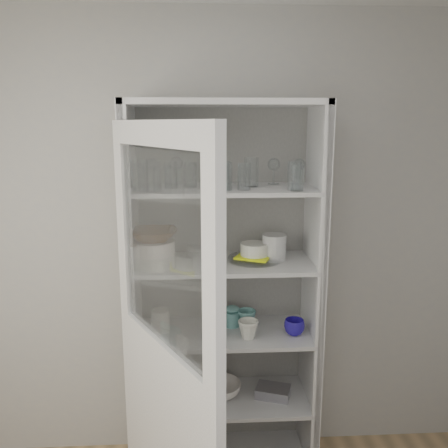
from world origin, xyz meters
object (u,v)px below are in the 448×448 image
(goblet_0, at_px, (153,170))
(yellow_trivet, at_px, (254,256))
(goblet_2, at_px, (274,170))
(measuring_cups, at_px, (212,333))
(mug_white, at_px, (248,329))
(teal_jar, at_px, (232,317))
(cupboard_door, at_px, (165,392))
(goblet_3, at_px, (299,171))
(cream_bowl, at_px, (153,247))
(terracotta_bowl, at_px, (153,235))
(tin_box, at_px, (273,392))
(grey_bowl_stack, at_px, (274,247))
(white_canister, at_px, (161,320))
(goblet_1, at_px, (176,169))
(pantry_cabinet, at_px, (223,313))
(mug_teal, at_px, (247,318))
(mug_blue, at_px, (294,327))
(white_ramekin, at_px, (254,249))
(cream_dish, at_px, (220,389))
(plate_stack_back, at_px, (149,250))
(glass_platter, at_px, (254,259))
(plate_stack_front, at_px, (154,260))

(goblet_0, xyz_separation_m, yellow_trivet, (0.54, -0.11, -0.45))
(goblet_2, xyz_separation_m, measuring_cups, (-0.34, -0.17, -0.86))
(mug_white, xyz_separation_m, teal_jar, (-0.07, 0.16, 0.00))
(cupboard_door, distance_m, goblet_3, 1.31)
(cream_bowl, distance_m, terracotta_bowl, 0.06)
(yellow_trivet, bearing_deg, goblet_2, 37.43)
(teal_jar, distance_m, tin_box, 0.49)
(grey_bowl_stack, xyz_separation_m, white_canister, (-0.62, 0.00, -0.41))
(cupboard_door, xyz_separation_m, mug_white, (0.41, 0.52, 0.04))
(cupboard_door, bearing_deg, goblet_0, 158.26)
(goblet_1, bearing_deg, white_canister, -134.68)
(cream_bowl, xyz_separation_m, white_canister, (0.02, 0.10, -0.44))
(pantry_cabinet, xyz_separation_m, white_canister, (-0.35, -0.04, -0.02))
(mug_teal, bearing_deg, goblet_1, 178.47)
(mug_white, bearing_deg, grey_bowl_stack, 35.00)
(mug_white, bearing_deg, tin_box, 23.68)
(mug_blue, bearing_deg, goblet_1, 178.91)
(white_ramekin, bearing_deg, grey_bowl_stack, 2.61)
(goblet_2, xyz_separation_m, tin_box, (0.01, -0.12, -1.25))
(pantry_cabinet, bearing_deg, white_canister, -173.01)
(goblet_1, xyz_separation_m, teal_jar, (0.30, -0.06, -0.83))
(goblet_0, distance_m, measuring_cups, 0.93)
(white_canister, xyz_separation_m, cream_dish, (0.33, -0.01, -0.42))
(mug_blue, bearing_deg, white_ramekin, 174.50)
(goblet_3, bearing_deg, mug_teal, -173.28)
(cream_bowl, relative_size, grey_bowl_stack, 1.58)
(plate_stack_back, bearing_deg, goblet_1, 6.02)
(goblet_1, distance_m, mug_teal, 0.92)
(white_canister, bearing_deg, goblet_1, 45.32)
(pantry_cabinet, relative_size, measuring_cups, 19.57)
(terracotta_bowl, height_order, white_canister, terracotta_bowl)
(goblet_2, height_order, glass_platter, goblet_2)
(mug_white, bearing_deg, terracotta_bowl, 173.63)
(goblet_1, xyz_separation_m, grey_bowl_stack, (0.52, -0.10, -0.41))
(plate_stack_front, xyz_separation_m, tin_box, (0.65, 0.06, -0.81))
(cream_bowl, height_order, mug_teal, cream_bowl)
(terracotta_bowl, bearing_deg, plate_stack_back, 103.13)
(mug_white, bearing_deg, mug_teal, 83.81)
(pantry_cabinet, bearing_deg, white_ramekin, -17.24)
(goblet_2, relative_size, teal_jar, 1.51)
(goblet_1, bearing_deg, yellow_trivet, -14.65)
(cupboard_door, height_order, mug_teal, cupboard_door)
(grey_bowl_stack, bearing_deg, mug_white, -141.35)
(cream_dish, bearing_deg, mug_blue, -11.35)
(goblet_0, relative_size, mug_blue, 1.40)
(white_ramekin, distance_m, measuring_cups, 0.51)
(plate_stack_front, relative_size, cream_bowl, 1.01)
(plate_stack_back, xyz_separation_m, glass_platter, (0.57, -0.09, -0.03))
(cream_dish, bearing_deg, pantry_cabinet, 69.65)
(plate_stack_back, relative_size, white_ramekin, 1.37)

